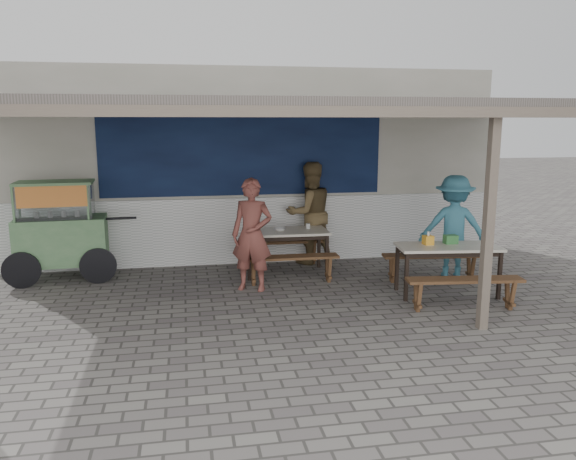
# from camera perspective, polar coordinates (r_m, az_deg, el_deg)

# --- Properties ---
(ground) EXTENTS (60.00, 60.00, 0.00)m
(ground) POSITION_cam_1_polar(r_m,az_deg,el_deg) (7.57, -0.37, -8.70)
(ground) COLOR slate
(ground) RESTS_ON ground
(back_wall) EXTENTS (9.00, 1.28, 3.50)m
(back_wall) POSITION_cam_1_polar(r_m,az_deg,el_deg) (10.70, -3.76, 6.50)
(back_wall) COLOR beige
(back_wall) RESTS_ON ground
(warung_roof) EXTENTS (9.00, 4.21, 2.81)m
(warung_roof) POSITION_cam_1_polar(r_m,az_deg,el_deg) (8.02, -1.43, 12.16)
(warung_roof) COLOR #58514C
(warung_roof) RESTS_ON ground
(table_left) EXTENTS (1.43, 0.77, 0.75)m
(table_left) POSITION_cam_1_polar(r_m,az_deg,el_deg) (9.43, -0.26, -0.50)
(table_left) COLOR beige
(table_left) RESTS_ON ground
(bench_left_street) EXTENTS (1.52, 0.31, 0.45)m
(bench_left_street) POSITION_cam_1_polar(r_m,az_deg,el_deg) (8.93, 0.34, -3.35)
(bench_left_street) COLOR brown
(bench_left_street) RESTS_ON ground
(bench_left_wall) EXTENTS (1.52, 0.31, 0.45)m
(bench_left_wall) POSITION_cam_1_polar(r_m,az_deg,el_deg) (10.08, -0.79, -1.70)
(bench_left_wall) COLOR brown
(bench_left_wall) RESTS_ON ground
(table_right) EXTENTS (1.56, 0.83, 0.75)m
(table_right) POSITION_cam_1_polar(r_m,az_deg,el_deg) (8.61, 15.95, -2.05)
(table_right) COLOR beige
(table_right) RESTS_ON ground
(bench_right_street) EXTENTS (1.61, 0.47, 0.45)m
(bench_right_street) POSITION_cam_1_polar(r_m,az_deg,el_deg) (8.05, 17.49, -5.45)
(bench_right_street) COLOR brown
(bench_right_street) RESTS_ON ground
(bench_right_wall) EXTENTS (1.61, 0.47, 0.45)m
(bench_right_wall) POSITION_cam_1_polar(r_m,az_deg,el_deg) (9.34, 14.42, -3.05)
(bench_right_wall) COLOR brown
(bench_right_wall) RESTS_ON ground
(vendor_cart) EXTENTS (2.01, 0.87, 1.61)m
(vendor_cart) POSITION_cam_1_polar(r_m,az_deg,el_deg) (9.76, -22.17, 0.29)
(vendor_cart) COLOR #6B9463
(vendor_cart) RESTS_ON ground
(patron_street_side) EXTENTS (0.74, 0.62, 1.72)m
(patron_street_side) POSITION_cam_1_polar(r_m,az_deg,el_deg) (8.51, -3.68, -0.49)
(patron_street_side) COLOR brown
(patron_street_side) RESTS_ON ground
(patron_wall_side) EXTENTS (1.04, 0.89, 1.85)m
(patron_wall_side) POSITION_cam_1_polar(r_m,az_deg,el_deg) (10.14, 2.21, 1.73)
(patron_wall_side) COLOR brown
(patron_wall_side) RESTS_ON ground
(patron_right_table) EXTENTS (1.25, 0.98, 1.70)m
(patron_right_table) POSITION_cam_1_polar(r_m,az_deg,el_deg) (9.62, 16.46, 0.33)
(patron_right_table) COLOR teal
(patron_right_table) RESTS_ON ground
(tissue_box) EXTENTS (0.14, 0.14, 0.14)m
(tissue_box) POSITION_cam_1_polar(r_m,az_deg,el_deg) (8.58, 14.04, -1.00)
(tissue_box) COLOR gold
(tissue_box) RESTS_ON table_right
(donation_box) EXTENTS (0.20, 0.14, 0.13)m
(donation_box) POSITION_cam_1_polar(r_m,az_deg,el_deg) (8.74, 16.19, -0.91)
(donation_box) COLOR #35793B
(donation_box) RESTS_ON table_right
(condiment_jar) EXTENTS (0.08, 0.08, 0.09)m
(condiment_jar) POSITION_cam_1_polar(r_m,az_deg,el_deg) (9.59, 2.04, 0.41)
(condiment_jar) COLOR beige
(condiment_jar) RESTS_ON table_left
(condiment_bowl) EXTENTS (0.20, 0.20, 0.05)m
(condiment_bowl) POSITION_cam_1_polar(r_m,az_deg,el_deg) (9.40, -0.82, 0.08)
(condiment_bowl) COLOR white
(condiment_bowl) RESTS_ON table_left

